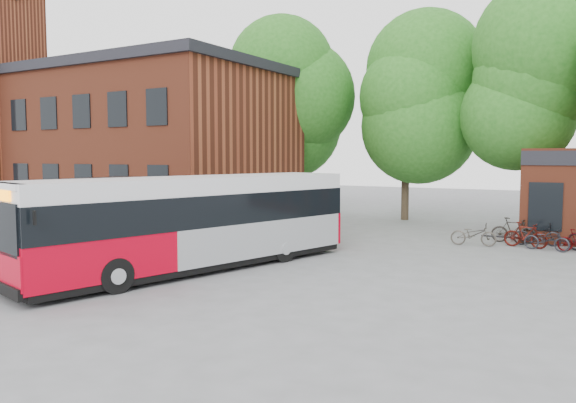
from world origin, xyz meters
The scene contains 13 objects.
ground centered at (0.00, 0.00, 0.00)m, with size 100.00×100.00×0.00m, color #606062.
station_building centered at (-13.00, 9.00, 4.25)m, with size 18.40×10.40×8.50m, color maroon, non-canonical shape.
bus_shelter centered at (-4.50, -1.00, 1.45)m, with size 3.60×7.00×2.90m, color black, non-canonical shape.
bike_rail centered at (9.28, 10.00, 0.19)m, with size 5.20×0.10×0.38m, color black, non-canonical shape.
tree_0 centered at (-6.00, 16.00, 5.50)m, with size 7.92×7.92×11.00m, color #1F5A18, non-canonical shape.
tree_1 centered at (1.00, 17.00, 5.20)m, with size 7.92×7.92×10.40m, color #1F5A18, non-canonical shape.
tree_2 centered at (8.00, 16.00, 5.50)m, with size 7.92×7.92×11.00m, color #1F5A18, non-canonical shape.
city_bus centered at (-0.21, -0.27, 1.51)m, with size 2.53×11.87×3.02m, color #BE0016, non-canonical shape.
bicycle_0 centered at (6.50, 9.28, 0.47)m, with size 0.63×1.81×0.95m, color #443F38.
bicycle_1 centered at (7.81, 10.89, 0.54)m, with size 0.51×1.80×1.08m, color black.
bicycle_2 centered at (8.76, 10.62, 0.47)m, with size 0.63×1.80×0.95m, color black.
bicycle_3 centered at (8.43, 9.80, 0.52)m, with size 0.48×1.71×1.03m, color #3F0E09.
bicycle_4 centered at (9.24, 9.45, 0.44)m, with size 0.59×1.69×0.89m, color #222329.
Camera 1 is at (11.45, -14.29, 3.68)m, focal length 35.00 mm.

